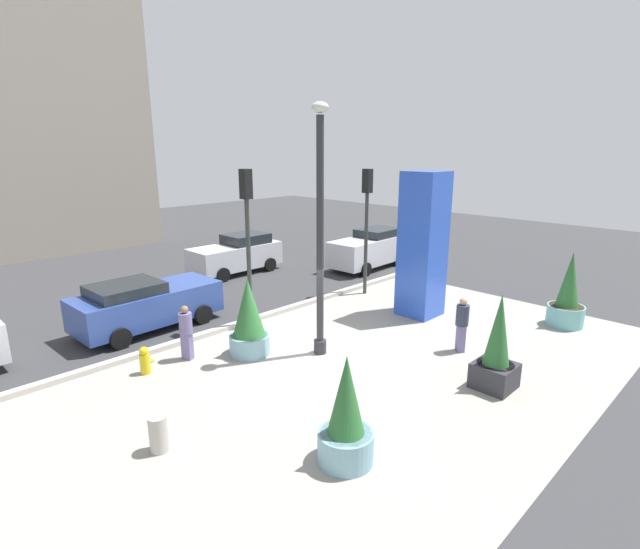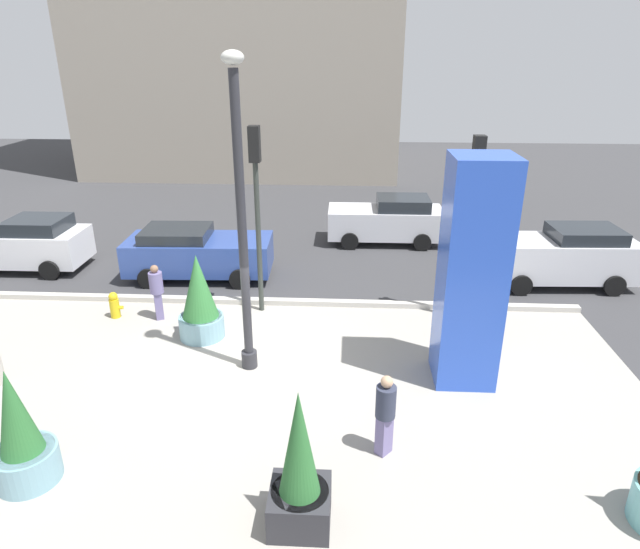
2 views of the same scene
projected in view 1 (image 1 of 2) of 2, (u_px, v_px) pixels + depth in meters
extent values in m
plane|color=#38383A|center=(228.00, 318.00, 16.47)|extent=(60.00, 60.00, 0.00)
cube|color=#9E998E|center=(361.00, 375.00, 12.38)|extent=(18.00, 10.00, 0.02)
cube|color=#B7B2A8|center=(243.00, 323.00, 15.85)|extent=(18.00, 0.24, 0.16)
cylinder|color=#2D2D33|center=(320.00, 346.00, 13.67)|extent=(0.36, 0.36, 0.40)
cylinder|color=#2D2D33|center=(320.00, 242.00, 12.88)|extent=(0.20, 0.20, 6.51)
ellipsoid|color=silver|center=(320.00, 107.00, 11.99)|extent=(0.44, 0.44, 0.28)
cube|color=blue|center=(423.00, 245.00, 16.28)|extent=(1.27, 1.27, 4.96)
cylinder|color=#7AA8B7|center=(250.00, 344.00, 13.58)|extent=(1.14, 1.14, 0.59)
cylinder|color=#382819|center=(249.00, 335.00, 13.51)|extent=(1.05, 1.05, 0.04)
cone|color=#2D6B33|center=(248.00, 307.00, 13.29)|extent=(0.91, 0.91, 1.65)
cube|color=#2D2D33|center=(494.00, 376.00, 11.69)|extent=(0.93, 0.93, 0.64)
cylinder|color=#382819|center=(495.00, 364.00, 11.61)|extent=(0.89, 0.89, 0.04)
cone|color=#2D6B33|center=(499.00, 330.00, 11.37)|extent=(0.63, 0.63, 1.77)
cylinder|color=#7AA8B7|center=(346.00, 447.00, 8.93)|extent=(1.06, 1.06, 0.62)
cylinder|color=#382819|center=(346.00, 433.00, 8.85)|extent=(0.97, 0.97, 0.04)
cone|color=#2D6B33|center=(346.00, 395.00, 8.65)|extent=(0.69, 0.69, 1.54)
cylinder|color=#6BB2B2|center=(565.00, 316.00, 15.74)|extent=(1.15, 1.15, 0.69)
cylinder|color=#382819|center=(566.00, 306.00, 15.66)|extent=(1.06, 1.06, 0.04)
cone|color=#2D6B33|center=(570.00, 279.00, 15.42)|extent=(0.70, 0.70, 1.80)
cylinder|color=gold|center=(145.00, 364.00, 12.41)|extent=(0.26, 0.26, 0.55)
sphere|color=gold|center=(144.00, 351.00, 12.32)|extent=(0.24, 0.24, 0.24)
cylinder|color=gold|center=(151.00, 361.00, 12.52)|extent=(0.12, 0.10, 0.10)
cylinder|color=#B2ADA3|center=(158.00, 434.00, 9.22)|extent=(0.36, 0.36, 0.75)
cylinder|color=#333833|center=(249.00, 266.00, 15.09)|extent=(0.14, 0.14, 4.18)
cube|color=black|center=(246.00, 184.00, 14.43)|extent=(0.28, 0.32, 0.90)
sphere|color=yellow|center=(242.00, 175.00, 14.48)|extent=(0.18, 0.18, 0.18)
cylinder|color=#333833|center=(366.00, 244.00, 18.77)|extent=(0.14, 0.14, 4.02)
cube|color=black|center=(367.00, 181.00, 18.13)|extent=(0.28, 0.32, 0.90)
sphere|color=yellow|center=(364.00, 173.00, 18.18)|extent=(0.18, 0.18, 0.18)
cube|color=silver|center=(235.00, 256.00, 22.21)|extent=(4.29, 1.79, 1.05)
cube|color=#1E2328|center=(246.00, 239.00, 22.46)|extent=(1.93, 1.56, 0.45)
cylinder|color=black|center=(223.00, 275.00, 20.83)|extent=(0.64, 0.23, 0.64)
cylinder|color=black|center=(201.00, 268.00, 22.02)|extent=(0.64, 0.23, 0.64)
cylinder|color=black|center=(270.00, 264.00, 22.65)|extent=(0.64, 0.23, 0.64)
cylinder|color=black|center=(247.00, 259.00, 23.84)|extent=(0.64, 0.23, 0.64)
cube|color=silver|center=(369.00, 250.00, 23.16)|extent=(4.53, 1.91, 1.19)
cube|color=#1E2328|center=(378.00, 232.00, 23.43)|extent=(2.07, 1.60, 0.38)
cylinder|color=black|center=(366.00, 269.00, 21.75)|extent=(0.65, 0.25, 0.64)
cylinder|color=black|center=(337.00, 263.00, 22.88)|extent=(0.65, 0.25, 0.64)
cylinder|color=black|center=(399.00, 259.00, 23.72)|extent=(0.65, 0.25, 0.64)
cylinder|color=black|center=(371.00, 254.00, 24.85)|extent=(0.65, 0.25, 0.64)
cube|color=#2D4793|center=(148.00, 305.00, 15.44)|extent=(4.62, 2.05, 1.02)
cube|color=#1E2328|center=(125.00, 289.00, 14.78)|extent=(2.11, 1.73, 0.34)
cylinder|color=black|center=(173.00, 302.00, 17.18)|extent=(0.65, 0.24, 0.64)
cylinder|color=black|center=(203.00, 314.00, 15.95)|extent=(0.65, 0.24, 0.64)
cylinder|color=black|center=(93.00, 323.00, 15.18)|extent=(0.65, 0.24, 0.64)
cylinder|color=black|center=(120.00, 338.00, 13.95)|extent=(0.65, 0.24, 0.64)
cube|color=slate|center=(461.00, 338.00, 13.74)|extent=(0.34, 0.34, 0.80)
cylinder|color=#33384C|center=(462.00, 315.00, 13.56)|extent=(0.51, 0.51, 0.60)
sphere|color=tan|center=(464.00, 301.00, 13.45)|extent=(0.22, 0.22, 0.22)
cube|color=slate|center=(187.00, 346.00, 13.23)|extent=(0.30, 0.34, 0.78)
cylinder|color=slate|center=(185.00, 323.00, 13.05)|extent=(0.48, 0.48, 0.58)
sphere|color=#8C664C|center=(184.00, 310.00, 12.95)|extent=(0.21, 0.21, 0.21)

